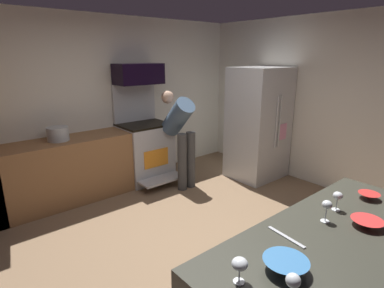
{
  "coord_description": "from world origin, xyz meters",
  "views": [
    {
      "loc": [
        -2.02,
        -2.25,
        2.01
      ],
      "look_at": [
        0.11,
        0.3,
        1.05
      ],
      "focal_mm": 28.83,
      "sensor_mm": 36.0,
      "label": 1
    }
  ],
  "objects_px": {
    "person_cook": "(180,131)",
    "mixing_bowl_large": "(285,266)",
    "wine_glass_extra": "(327,206)",
    "stock_pot": "(58,134)",
    "wine_glass_mid": "(338,197)",
    "mixing_bowl_prep": "(367,223)",
    "wine_glass_far": "(293,282)",
    "refrigerator": "(258,124)",
    "microwave": "(139,74)",
    "wine_glass_near": "(240,265)",
    "mixing_bowl_small": "(369,196)",
    "oven_range": "(145,149)"
  },
  "relations": [
    {
      "from": "refrigerator",
      "to": "mixing_bowl_small",
      "type": "bearing_deg",
      "value": -123.26
    },
    {
      "from": "refrigerator",
      "to": "wine_glass_extra",
      "type": "relative_size",
      "value": 11.4
    },
    {
      "from": "oven_range",
      "to": "wine_glass_extra",
      "type": "bearing_deg",
      "value": -99.89
    },
    {
      "from": "microwave",
      "to": "wine_glass_extra",
      "type": "relative_size",
      "value": 4.61
    },
    {
      "from": "wine_glass_near",
      "to": "wine_glass_extra",
      "type": "height_order",
      "value": "wine_glass_extra"
    },
    {
      "from": "mixing_bowl_large",
      "to": "wine_glass_near",
      "type": "distance_m",
      "value": 0.28
    },
    {
      "from": "refrigerator",
      "to": "person_cook",
      "type": "xyz_separation_m",
      "value": [
        -1.25,
        0.51,
        -0.03
      ]
    },
    {
      "from": "person_cook",
      "to": "mixing_bowl_large",
      "type": "xyz_separation_m",
      "value": [
        -1.53,
        -2.89,
        0.05
      ]
    },
    {
      "from": "person_cook",
      "to": "mixing_bowl_small",
      "type": "distance_m",
      "value": 2.83
    },
    {
      "from": "mixing_bowl_large",
      "to": "wine_glass_extra",
      "type": "xyz_separation_m",
      "value": [
        0.65,
        0.12,
        0.08
      ]
    },
    {
      "from": "mixing_bowl_large",
      "to": "wine_glass_near",
      "type": "bearing_deg",
      "value": 158.06
    },
    {
      "from": "wine_glass_extra",
      "to": "stock_pot",
      "type": "xyz_separation_m",
      "value": [
        -0.74,
        3.36,
        -0.03
      ]
    },
    {
      "from": "person_cook",
      "to": "wine_glass_near",
      "type": "height_order",
      "value": "person_cook"
    },
    {
      "from": "mixing_bowl_small",
      "to": "refrigerator",
      "type": "bearing_deg",
      "value": 56.74
    },
    {
      "from": "oven_range",
      "to": "mixing_bowl_large",
      "type": "relative_size",
      "value": 6.39
    },
    {
      "from": "microwave",
      "to": "refrigerator",
      "type": "bearing_deg",
      "value": -37.37
    },
    {
      "from": "wine_glass_mid",
      "to": "wine_glass_extra",
      "type": "relative_size",
      "value": 0.92
    },
    {
      "from": "person_cook",
      "to": "wine_glass_far",
      "type": "relative_size",
      "value": 8.69
    },
    {
      "from": "mixing_bowl_large",
      "to": "wine_glass_mid",
      "type": "relative_size",
      "value": 1.66
    },
    {
      "from": "wine_glass_far",
      "to": "mixing_bowl_large",
      "type": "bearing_deg",
      "value": 40.01
    },
    {
      "from": "wine_glass_mid",
      "to": "mixing_bowl_large",
      "type": "bearing_deg",
      "value": -170.31
    },
    {
      "from": "mixing_bowl_small",
      "to": "person_cook",
      "type": "bearing_deg",
      "value": 84.54
    },
    {
      "from": "person_cook",
      "to": "wine_glass_mid",
      "type": "bearing_deg",
      "value": -103.43
    },
    {
      "from": "wine_glass_far",
      "to": "wine_glass_extra",
      "type": "distance_m",
      "value": 0.88
    },
    {
      "from": "refrigerator",
      "to": "mixing_bowl_prep",
      "type": "distance_m",
      "value": 3.16
    },
    {
      "from": "microwave",
      "to": "wine_glass_mid",
      "type": "distance_m",
      "value": 3.5
    },
    {
      "from": "microwave",
      "to": "wine_glass_mid",
      "type": "xyz_separation_m",
      "value": [
        -0.36,
        -3.41,
        -0.72
      ]
    },
    {
      "from": "mixing_bowl_prep",
      "to": "wine_glass_far",
      "type": "xyz_separation_m",
      "value": [
        -0.99,
        -0.06,
        0.1
      ]
    },
    {
      "from": "person_cook",
      "to": "wine_glass_mid",
      "type": "relative_size",
      "value": 10.0
    },
    {
      "from": "mixing_bowl_prep",
      "to": "wine_glass_extra",
      "type": "height_order",
      "value": "wine_glass_extra"
    },
    {
      "from": "mixing_bowl_small",
      "to": "wine_glass_far",
      "type": "bearing_deg",
      "value": -171.14
    },
    {
      "from": "microwave",
      "to": "person_cook",
      "type": "bearing_deg",
      "value": -66.41
    },
    {
      "from": "stock_pot",
      "to": "wine_glass_extra",
      "type": "bearing_deg",
      "value": -77.56
    },
    {
      "from": "person_cook",
      "to": "wine_glass_far",
      "type": "distance_m",
      "value": 3.5
    },
    {
      "from": "oven_range",
      "to": "mixing_bowl_small",
      "type": "bearing_deg",
      "value": -89.63
    },
    {
      "from": "person_cook",
      "to": "stock_pot",
      "type": "xyz_separation_m",
      "value": [
        -1.62,
        0.59,
        0.11
      ]
    },
    {
      "from": "microwave",
      "to": "mixing_bowl_large",
      "type": "bearing_deg",
      "value": -109.15
    },
    {
      "from": "person_cook",
      "to": "microwave",
      "type": "bearing_deg",
      "value": 113.59
    },
    {
      "from": "wine_glass_mid",
      "to": "mixing_bowl_prep",
      "type": "bearing_deg",
      "value": -104.77
    },
    {
      "from": "wine_glass_mid",
      "to": "wine_glass_extra",
      "type": "height_order",
      "value": "wine_glass_extra"
    },
    {
      "from": "mixing_bowl_prep",
      "to": "wine_glass_extra",
      "type": "bearing_deg",
      "value": 126.89
    },
    {
      "from": "oven_range",
      "to": "refrigerator",
      "type": "xyz_separation_m",
      "value": [
        1.54,
        -1.08,
        0.4
      ]
    },
    {
      "from": "oven_range",
      "to": "mixing_bowl_large",
      "type": "distance_m",
      "value": 3.71
    },
    {
      "from": "wine_glass_far",
      "to": "wine_glass_extra",
      "type": "height_order",
      "value": "wine_glass_far"
    },
    {
      "from": "mixing_bowl_small",
      "to": "mixing_bowl_large",
      "type": "bearing_deg",
      "value": -176.75
    },
    {
      "from": "mixing_bowl_large",
      "to": "mixing_bowl_prep",
      "type": "height_order",
      "value": "mixing_bowl_large"
    },
    {
      "from": "stock_pot",
      "to": "wine_glass_far",
      "type": "bearing_deg",
      "value": -91.46
    },
    {
      "from": "wine_glass_extra",
      "to": "mixing_bowl_small",
      "type": "bearing_deg",
      "value": -4.45
    },
    {
      "from": "wine_glass_far",
      "to": "oven_range",
      "type": "bearing_deg",
      "value": 68.61
    },
    {
      "from": "refrigerator",
      "to": "wine_glass_near",
      "type": "xyz_separation_m",
      "value": [
        -3.03,
        -2.28,
        0.09
      ]
    }
  ]
}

